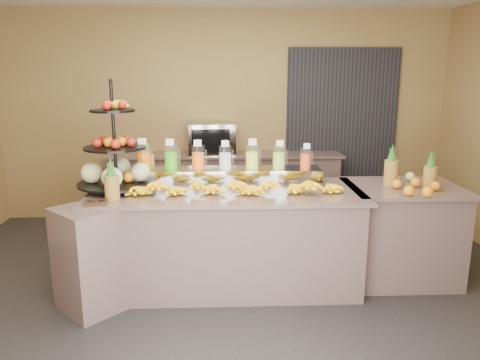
{
  "coord_description": "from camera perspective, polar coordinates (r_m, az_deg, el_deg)",
  "views": [
    {
      "loc": [
        -0.04,
        -3.86,
        2.01
      ],
      "look_at": [
        0.13,
        0.3,
        1.03
      ],
      "focal_mm": 35.0,
      "sensor_mm": 36.0,
      "label": 1
    }
  ],
  "objects": [
    {
      "name": "juice_pitcher_orange_c",
      "position": [
        4.59,
        7.98,
        2.54
      ],
      "size": [
        0.11,
        0.11,
        0.26
      ],
      "color": "silver",
      "rests_on": "pitcher_tray"
    },
    {
      "name": "condiment_caddy",
      "position": [
        4.05,
        -17.15,
        -2.63
      ],
      "size": [
        0.21,
        0.18,
        0.03
      ],
      "primitive_type": "cube",
      "rotation": [
        0.0,
        0.0,
        0.27
      ],
      "color": "black",
      "rests_on": "buffet_counter"
    },
    {
      "name": "right_fruit_pile",
      "position": [
        4.62,
        20.23,
        -0.11
      ],
      "size": [
        0.46,
        0.44,
        0.24
      ],
      "color": "brown",
      "rests_on": "right_counter"
    },
    {
      "name": "oven_warmer",
      "position": [
        6.17,
        -3.55,
        5.06
      ],
      "size": [
        0.65,
        0.48,
        0.41
      ],
      "primitive_type": "cube",
      "rotation": [
        0.0,
        0.0,
        0.1
      ],
      "color": "gray",
      "rests_on": "back_ledge"
    },
    {
      "name": "juice_pitcher_lime",
      "position": [
        4.55,
        4.76,
        2.68
      ],
      "size": [
        0.12,
        0.13,
        0.29
      ],
      "color": "silver",
      "rests_on": "pitcher_tray"
    },
    {
      "name": "juice_pitcher_lemon",
      "position": [
        4.52,
        1.49,
        2.73
      ],
      "size": [
        0.13,
        0.13,
        0.31
      ],
      "color": "silver",
      "rests_on": "pitcher_tray"
    },
    {
      "name": "buffet_counter",
      "position": [
        4.4,
        -3.15,
        -7.33
      ],
      "size": [
        2.75,
        1.25,
        0.93
      ],
      "color": "gray",
      "rests_on": "ground"
    },
    {
      "name": "pineapple_left_b",
      "position": [
        4.72,
        -11.2,
        1.75
      ],
      "size": [
        0.14,
        0.14,
        0.42
      ],
      "rotation": [
        0.0,
        0.0,
        -0.05
      ],
      "color": "brown",
      "rests_on": "buffet_counter"
    },
    {
      "name": "juice_pitcher_milk",
      "position": [
        4.51,
        -1.81,
        2.64
      ],
      "size": [
        0.12,
        0.13,
        0.29
      ],
      "color": "silver",
      "rests_on": "pitcher_tray"
    },
    {
      "name": "pineapple_left_a",
      "position": [
        4.11,
        -15.36,
        -0.51
      ],
      "size": [
        0.13,
        0.13,
        0.37
      ],
      "rotation": [
        0.0,
        0.0,
        0.32
      ],
      "color": "brown",
      "rests_on": "buffet_counter"
    },
    {
      "name": "room_envelope",
      "position": [
        4.65,
        0.51,
        11.6
      ],
      "size": [
        6.04,
        5.02,
        2.82
      ],
      "color": "olive",
      "rests_on": "ground"
    },
    {
      "name": "pitcher_tray",
      "position": [
        4.55,
        -1.8,
        0.49
      ],
      "size": [
        1.85,
        0.3,
        0.15
      ],
      "primitive_type": "cube",
      "color": "gray",
      "rests_on": "buffet_counter"
    },
    {
      "name": "banana_heap",
      "position": [
        4.2,
        -0.91,
        -0.6
      ],
      "size": [
        1.95,
        0.18,
        0.16
      ],
      "color": "yellow",
      "rests_on": "buffet_counter"
    },
    {
      "name": "juice_pitcher_orange_b",
      "position": [
        4.52,
        -5.12,
        2.63
      ],
      "size": [
        0.12,
        0.13,
        0.3
      ],
      "color": "silver",
      "rests_on": "pitcher_tray"
    },
    {
      "name": "ground",
      "position": [
        4.35,
        -1.55,
        -14.28
      ],
      "size": [
        6.0,
        6.0,
        0.0
      ],
      "primitive_type": "plane",
      "color": "black",
      "rests_on": "ground"
    },
    {
      "name": "right_counter",
      "position": [
        4.85,
        18.97,
        -6.03
      ],
      "size": [
        1.08,
        0.88,
        0.93
      ],
      "color": "gray",
      "rests_on": "ground"
    },
    {
      "name": "juice_pitcher_green",
      "position": [
        4.54,
        -8.4,
        2.64
      ],
      "size": [
        0.13,
        0.13,
        0.31
      ],
      "color": "silver",
      "rests_on": "pitcher_tray"
    },
    {
      "name": "back_ledge",
      "position": [
        6.3,
        -1.87,
        -0.92
      ],
      "size": [
        3.1,
        0.55,
        0.93
      ],
      "color": "gray",
      "rests_on": "ground"
    },
    {
      "name": "juice_pitcher_orange_a",
      "position": [
        4.57,
        -11.64,
        2.63
      ],
      "size": [
        0.13,
        0.14,
        0.32
      ],
      "color": "silver",
      "rests_on": "pitcher_tray"
    },
    {
      "name": "fruit_stand",
      "position": [
        4.44,
        -14.26,
        2.09
      ],
      "size": [
        0.89,
        0.89,
        1.01
      ],
      "rotation": [
        0.0,
        0.0,
        0.3
      ],
      "color": "black",
      "rests_on": "buffet_counter"
    }
  ]
}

